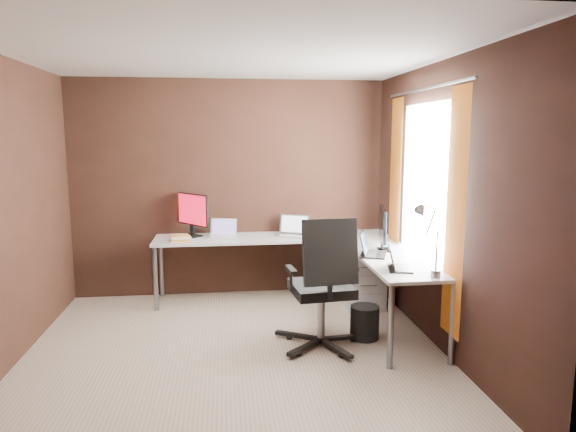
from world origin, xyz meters
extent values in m
cube|color=#B9A98F|center=(0.00, 0.00, 0.00)|extent=(3.60, 3.60, 0.00)
cube|color=white|center=(0.00, 0.00, 2.50)|extent=(3.60, 3.60, 0.00)
cube|color=black|center=(0.00, 1.80, 1.25)|extent=(3.60, 0.00, 2.50)
cube|color=black|center=(0.00, -1.80, 1.25)|extent=(3.60, 0.00, 2.50)
cube|color=black|center=(-1.80, 0.00, 1.25)|extent=(0.00, 3.60, 2.50)
cube|color=black|center=(1.80, 0.00, 1.25)|extent=(0.00, 3.60, 2.50)
cube|color=white|center=(1.79, 0.35, 1.45)|extent=(0.00, 1.00, 1.30)
cube|color=#C96E17|center=(1.75, -0.38, 1.25)|extent=(0.01, 0.35, 2.00)
cube|color=#C96E17|center=(1.75, 1.07, 1.25)|extent=(0.01, 0.35, 2.00)
cylinder|color=slate|center=(1.75, 0.35, 2.28)|extent=(0.02, 1.90, 0.02)
cube|color=silver|center=(0.48, 1.50, 0.71)|extent=(2.65, 0.60, 0.03)
cube|color=silver|center=(1.50, 0.38, 0.71)|extent=(0.60, 1.65, 0.03)
cylinder|color=slate|center=(-0.81, 1.24, 0.35)|extent=(0.05, 0.05, 0.70)
cylinder|color=slate|center=(-0.81, 1.76, 0.35)|extent=(0.05, 0.05, 0.70)
cylinder|color=slate|center=(1.24, -0.41, 0.35)|extent=(0.05, 0.05, 0.70)
cylinder|color=slate|center=(1.76, -0.41, 0.35)|extent=(0.05, 0.05, 0.70)
cylinder|color=slate|center=(1.76, 1.76, 0.35)|extent=(0.05, 0.05, 0.70)
cube|color=silver|center=(1.43, 1.15, 0.30)|extent=(0.42, 0.50, 0.60)
cube|color=black|center=(-0.44, 1.63, 0.74)|extent=(0.28, 0.29, 0.01)
cube|color=black|center=(-0.43, 1.64, 0.80)|extent=(0.06, 0.06, 0.11)
cube|color=black|center=(-0.43, 1.64, 1.04)|extent=(0.38, 0.45, 0.36)
cube|color=red|center=(-0.44, 1.63, 1.04)|extent=(0.35, 0.41, 0.33)
cube|color=black|center=(1.51, 0.65, 0.74)|extent=(0.17, 0.22, 0.01)
cube|color=black|center=(1.49, 0.65, 0.79)|extent=(0.04, 0.05, 0.09)
cube|color=black|center=(1.49, 0.65, 1.00)|extent=(0.14, 0.52, 0.32)
cube|color=#1B30A4|center=(1.50, 0.65, 1.00)|extent=(0.11, 0.48, 0.29)
cube|color=silver|center=(-0.10, 1.50, 0.74)|extent=(0.34, 0.28, 0.02)
cube|color=silver|center=(-0.08, 1.57, 0.84)|extent=(0.31, 0.13, 0.19)
cube|color=#735DA0|center=(-0.08, 1.57, 0.84)|extent=(0.27, 0.11, 0.16)
cube|color=silver|center=(0.70, 1.51, 0.74)|extent=(0.41, 0.36, 0.02)
cube|color=silver|center=(0.73, 1.59, 0.85)|extent=(0.34, 0.19, 0.21)
cube|color=silver|center=(0.73, 1.59, 0.85)|extent=(0.30, 0.17, 0.18)
cube|color=black|center=(1.34, 0.46, 0.74)|extent=(0.34, 0.40, 0.02)
cube|color=black|center=(1.26, 0.49, 0.85)|extent=(0.18, 0.33, 0.21)
cube|color=#192B3B|center=(1.27, 0.49, 0.85)|extent=(0.16, 0.29, 0.18)
cube|color=black|center=(1.42, -0.08, 0.74)|extent=(0.26, 0.32, 0.02)
cube|color=black|center=(1.35, -0.06, 0.83)|extent=(0.12, 0.28, 0.18)
cube|color=#D55375|center=(1.35, -0.06, 0.83)|extent=(0.10, 0.25, 0.15)
cube|color=#976C51|center=(-0.54, 1.32, 0.74)|extent=(0.24, 0.20, 0.02)
cube|color=#BC8E39|center=(-0.54, 1.32, 0.76)|extent=(0.23, 0.20, 0.02)
cube|color=white|center=(-0.54, 1.32, 0.78)|extent=(0.25, 0.22, 0.02)
cube|color=#BC8E39|center=(-0.54, 1.32, 0.80)|extent=(0.24, 0.21, 0.01)
ellipsoid|color=black|center=(-0.60, 1.30, 0.75)|extent=(0.10, 0.08, 0.04)
ellipsoid|color=black|center=(1.09, 1.32, 0.75)|extent=(0.09, 0.07, 0.03)
cylinder|color=slate|center=(1.62, -0.34, 0.76)|extent=(0.08, 0.08, 0.06)
cylinder|color=slate|center=(1.62, -0.34, 0.95)|extent=(0.02, 0.02, 0.32)
cylinder|color=slate|center=(1.57, -0.31, 1.17)|extent=(0.02, 0.17, 0.24)
cone|color=slate|center=(1.52, -0.24, 1.25)|extent=(0.10, 0.13, 0.13)
cylinder|color=slate|center=(0.78, 0.13, 0.28)|extent=(0.07, 0.07, 0.42)
cube|color=black|center=(0.78, 0.13, 0.52)|extent=(0.56, 0.56, 0.09)
cube|color=black|center=(0.80, -0.11, 0.91)|extent=(0.48, 0.18, 0.56)
cylinder|color=black|center=(1.21, 0.22, 0.15)|extent=(0.31, 0.31, 0.31)
camera|label=1|loc=(-0.06, -4.19, 1.87)|focal=32.00mm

